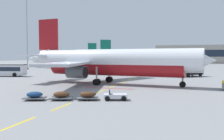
{
  "coord_description": "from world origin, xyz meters",
  "views": [
    {
      "loc": [
        29.93,
        -14.59,
        4.96
      ],
      "look_at": [
        14.41,
        35.5,
        2.06
      ],
      "focal_mm": 40.22,
      "sensor_mm": 36.0,
      "label": 1
    }
  ],
  "objects": [
    {
      "name": "baggage_train",
      "position": [
        17.63,
        10.96,
        0.53
      ],
      "size": [
        11.47,
        5.06,
        1.14
      ],
      "color": "silver",
      "rests_on": "ground"
    },
    {
      "name": "airliner_mid_left",
      "position": [
        -23.04,
        86.34,
        3.55
      ],
      "size": [
        29.11,
        27.29,
        10.95
      ],
      "color": "white",
      "rests_on": "ground"
    },
    {
      "name": "apron_light_mast_near",
      "position": [
        -27.49,
        64.88,
        18.38
      ],
      "size": [
        1.8,
        1.8,
        30.24
      ],
      "color": "slate",
      "rests_on": "ground"
    },
    {
      "name": "airliner_foreground",
      "position": [
        16.53,
        27.7,
        3.95
      ],
      "size": [
        34.82,
        34.41,
        12.2
      ],
      "color": "white",
      "rests_on": "ground"
    },
    {
      "name": "catering_truck",
      "position": [
        30.3,
        49.09,
        1.65
      ],
      "size": [
        6.25,
        6.97,
        3.14
      ],
      "color": "black",
      "rests_on": "ground"
    },
    {
      "name": "terminal_satellite",
      "position": [
        49.0,
        172.94,
        6.25
      ],
      "size": [
        83.82,
        22.05,
        14.06
      ],
      "color": "#9E998E",
      "rests_on": "ground"
    },
    {
      "name": "airliner_far_center",
      "position": [
        10.01,
        81.64,
        3.6
      ],
      "size": [
        29.68,
        27.86,
        11.13
      ],
      "color": "white",
      "rests_on": "ground"
    },
    {
      "name": "apron_paint_markings",
      "position": [
        18.0,
        37.45,
        0.0
      ],
      "size": [
        8.0,
        96.93,
        0.01
      ],
      "color": "yellow",
      "rests_on": "ground"
    },
    {
      "name": "apron_shuttle_bus",
      "position": [
        -14.39,
        36.24,
        1.75
      ],
      "size": [
        12.32,
        5.03,
        3.0
      ],
      "color": "silver",
      "rests_on": "ground"
    },
    {
      "name": "ground_power_truck",
      "position": [
        -1.66,
        49.7,
        1.65
      ],
      "size": [
        7.18,
        5.81,
        3.14
      ],
      "color": "black",
      "rests_on": "ground"
    }
  ]
}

